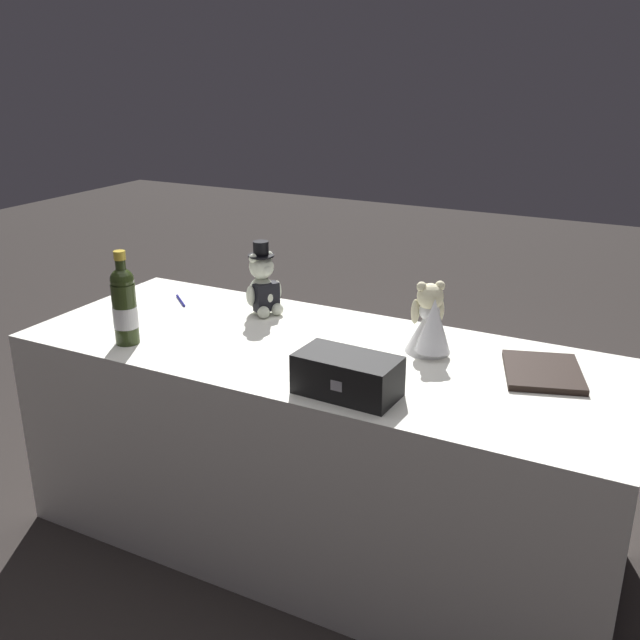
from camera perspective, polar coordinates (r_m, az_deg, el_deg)
The scene contains 8 objects.
ground_plane at distance 2.74m, azimuth 0.00°, elevation -16.72°, with size 12.00×12.00×0.00m, color #2D2826.
reception_table at distance 2.53m, azimuth 0.00°, elevation -10.02°, with size 2.02×0.78×0.74m, color white.
teddy_bear_groom at distance 2.67m, azimuth -4.53°, elevation 2.76°, with size 0.14×0.14×0.27m.
teddy_bear_bride at distance 2.33m, azimuth 8.74°, elevation -0.24°, with size 0.18×0.19×0.24m.
champagne_bottle at distance 2.46m, azimuth -15.24°, elevation 1.16°, with size 0.08×0.08×0.32m.
signing_pen at distance 2.88m, azimuth -11.01°, elevation 1.56°, with size 0.12×0.10×0.01m.
gift_case_black at distance 2.03m, azimuth 2.18°, elevation -4.39°, with size 0.30×0.17×0.12m.
guestbook at distance 2.28m, azimuth 17.25°, elevation -3.94°, with size 0.22×0.27×0.02m, color black.
Camera 1 is at (1.01, -1.94, 1.64)m, focal length 40.38 mm.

